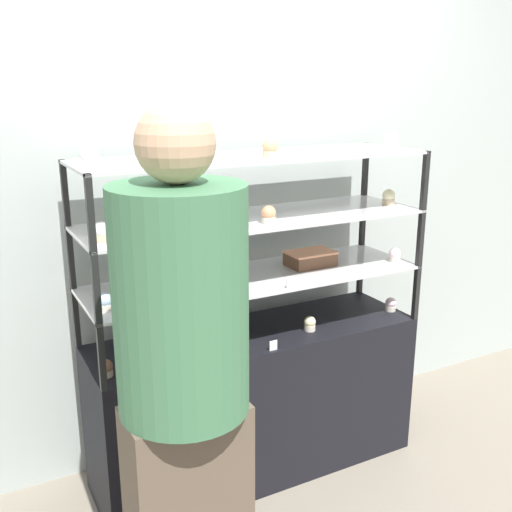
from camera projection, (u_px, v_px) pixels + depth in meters
The scene contains 26 objects.
ground_plane at pixel (256, 465), 2.93m from camera, with size 20.00×20.00×0.00m, color gray.
back_wall at pixel (220, 191), 2.89m from camera, with size 8.00×0.05×2.60m.
display_base at pixel (256, 401), 2.83m from camera, with size 1.53×0.46×0.70m.
display_riser_lower at pixel (256, 279), 2.66m from camera, with size 1.53×0.46×0.27m.
display_riser_middle at pixel (256, 221), 2.59m from camera, with size 1.53×0.46×0.27m.
display_riser_upper at pixel (256, 159), 2.52m from camera, with size 1.53×0.46×0.27m.
layer_cake_centerpiece at pixel (228, 326), 2.62m from camera, with size 0.17×0.17×0.13m.
sheet_cake_frosted at pixel (310, 258), 2.81m from camera, with size 0.22×0.15×0.07m.
cupcake_0 at pixel (106, 368), 2.31m from camera, with size 0.05×0.05×0.07m.
cupcake_1 at pixel (310, 324), 2.74m from camera, with size 0.05×0.05×0.07m.
cupcake_2 at pixel (391, 304), 2.98m from camera, with size 0.05×0.05×0.07m.
price_tag_0 at pixel (273, 345), 2.54m from camera, with size 0.04×0.00×0.04m.
cupcake_3 at pixel (105, 302), 2.26m from camera, with size 0.06×0.06×0.07m.
cupcake_4 at pixel (210, 281), 2.49m from camera, with size 0.06×0.06×0.07m.
cupcake_5 at pixel (395, 255), 2.87m from camera, with size 0.06×0.06×0.07m.
price_tag_1 at pixel (291, 283), 2.50m from camera, with size 0.04×0.00×0.04m.
cupcake_6 at pixel (101, 232), 2.18m from camera, with size 0.06×0.06×0.07m.
cupcake_7 at pixel (269, 215), 2.47m from camera, with size 0.06×0.06×0.07m.
cupcake_8 at pixel (389, 197), 2.85m from camera, with size 0.06×0.06×0.07m.
price_tag_2 at pixel (173, 235), 2.20m from camera, with size 0.04×0.00×0.04m.
cupcake_9 at pixel (89, 157), 2.13m from camera, with size 0.06×0.06×0.08m.
cupcake_10 at pixel (270, 148), 2.43m from camera, with size 0.06×0.06×0.08m.
cupcake_11 at pixel (392, 140), 2.77m from camera, with size 0.06×0.06×0.08m.
price_tag_3 at pixel (209, 159), 2.19m from camera, with size 0.04×0.00×0.04m.
donut_glazed at pixel (180, 153), 2.41m from camera, with size 0.12×0.12×0.04m.
customer_figure at pixel (184, 372), 1.85m from camera, with size 0.41×0.41×1.75m.
Camera 1 is at (-1.19, -2.23, 1.79)m, focal length 42.00 mm.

